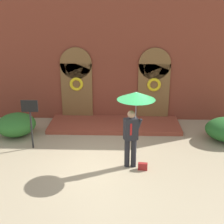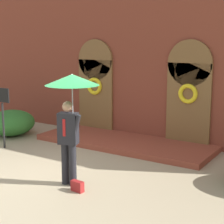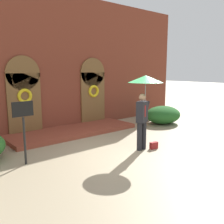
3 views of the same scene
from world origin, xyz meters
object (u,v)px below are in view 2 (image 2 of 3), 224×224
object	(u,v)px
sign_post	(2,108)
shrub_left	(11,123)
handbag	(77,186)
person_with_umbrella	(71,96)

from	to	relation	value
sign_post	shrub_left	xyz separation A→B (m)	(-0.92, 1.12, -0.75)
sign_post	handbag	bearing A→B (deg)	-20.29
person_with_umbrella	sign_post	bearing A→B (deg)	161.18
handbag	shrub_left	distance (m)	5.24
person_with_umbrella	handbag	xyz separation A→B (m)	(0.27, -0.20, -1.80)
person_with_umbrella	sign_post	distance (m)	3.68
handbag	sign_post	bearing A→B (deg)	165.91
person_with_umbrella	handbag	size ratio (longest dim) A/B	8.44
person_with_umbrella	handbag	world-z (taller)	person_with_umbrella
shrub_left	person_with_umbrella	bearing A→B (deg)	-27.80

